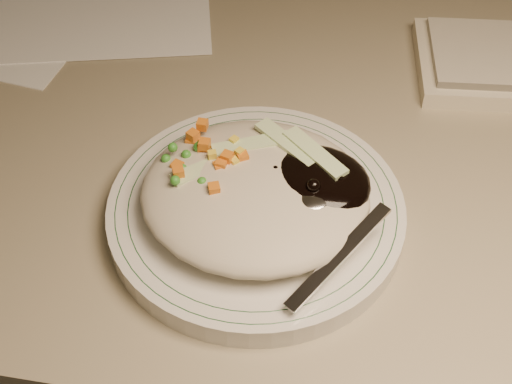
# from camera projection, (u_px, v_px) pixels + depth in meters

# --- Properties ---
(desk) EXTENTS (1.40, 0.70, 0.74)m
(desk) POSITION_uv_depth(u_px,v_px,m) (324.00, 228.00, 0.88)
(desk) COLOR gray
(desk) RESTS_ON ground
(plate) EXTENTS (0.26, 0.26, 0.02)m
(plate) POSITION_uv_depth(u_px,v_px,m) (256.00, 212.00, 0.62)
(plate) COLOR silver
(plate) RESTS_ON desk
(plate_rim) EXTENTS (0.24, 0.24, 0.00)m
(plate_rim) POSITION_uv_depth(u_px,v_px,m) (256.00, 205.00, 0.61)
(plate_rim) COLOR #144723
(plate_rim) RESTS_ON plate
(meal) EXTENTS (0.21, 0.19, 0.05)m
(meal) POSITION_uv_depth(u_px,v_px,m) (261.00, 189.00, 0.59)
(meal) COLOR #B4AC92
(meal) RESTS_ON plate
(papers) EXTENTS (0.46, 0.29, 0.00)m
(papers) POSITION_uv_depth(u_px,v_px,m) (29.00, 10.00, 0.85)
(papers) COLOR white
(papers) RESTS_ON desk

